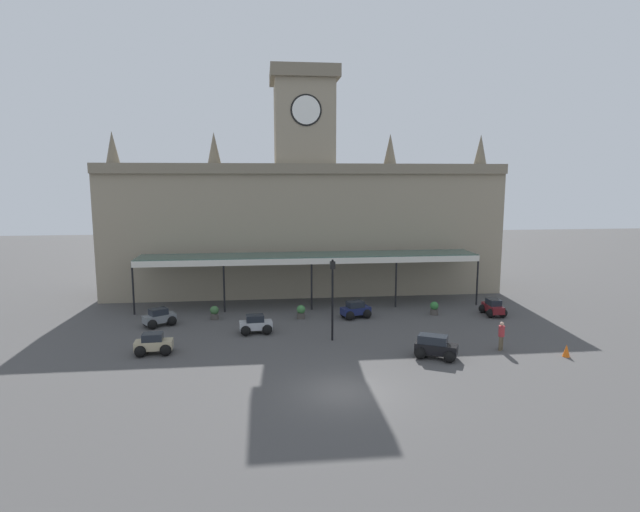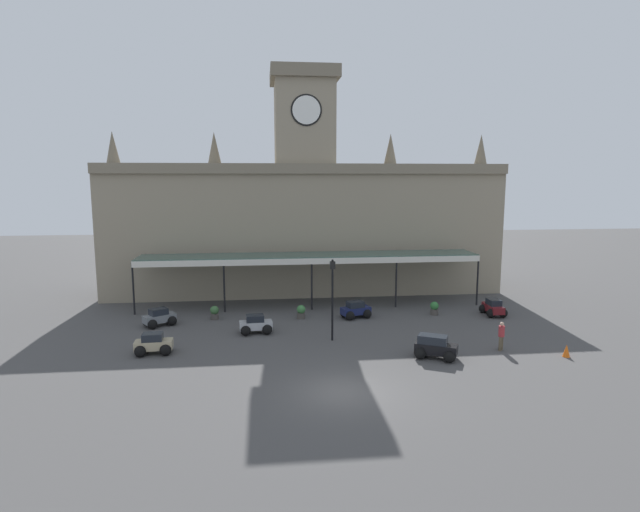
% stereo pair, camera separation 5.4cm
% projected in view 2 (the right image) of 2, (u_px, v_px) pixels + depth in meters
% --- Properties ---
extents(ground_plane, '(140.00, 140.00, 0.00)m').
position_uv_depth(ground_plane, '(343.00, 392.00, 23.76)').
color(ground_plane, '#474545').
extents(station_building, '(32.96, 6.19, 18.55)m').
position_uv_depth(station_building, '(304.00, 219.00, 44.10)').
color(station_building, gray).
rests_on(station_building, ground).
extents(entrance_canopy, '(25.82, 3.26, 3.96)m').
position_uv_depth(entrance_canopy, '(310.00, 257.00, 39.24)').
color(entrance_canopy, '#38564C').
rests_on(entrance_canopy, ground).
extents(car_silver_sedan, '(2.12, 1.64, 1.19)m').
position_uv_depth(car_silver_sedan, '(256.00, 325.00, 32.65)').
color(car_silver_sedan, '#B2B5BA').
rests_on(car_silver_sedan, ground).
extents(car_maroon_sedan, '(1.54, 2.06, 1.19)m').
position_uv_depth(car_maroon_sedan, '(493.00, 308.00, 36.90)').
color(car_maroon_sedan, maroon).
rests_on(car_maroon_sedan, ground).
extents(car_navy_sedan, '(2.22, 1.88, 1.19)m').
position_uv_depth(car_navy_sedan, '(356.00, 311.00, 36.23)').
color(car_navy_sedan, '#19214C').
rests_on(car_navy_sedan, ground).
extents(car_grey_sedan, '(2.25, 2.12, 1.19)m').
position_uv_depth(car_grey_sedan, '(159.00, 318.00, 34.26)').
color(car_grey_sedan, slate).
rests_on(car_grey_sedan, ground).
extents(car_black_estate, '(2.43, 2.16, 1.27)m').
position_uv_depth(car_black_estate, '(435.00, 348.00, 28.11)').
color(car_black_estate, black).
rests_on(car_black_estate, ground).
extents(car_beige_sedan, '(2.10, 1.60, 1.19)m').
position_uv_depth(car_beige_sedan, '(154.00, 345.00, 28.83)').
color(car_beige_sedan, tan).
rests_on(car_beige_sedan, ground).
extents(pedestrian_crossing_forecourt, '(0.34, 0.34, 1.67)m').
position_uv_depth(pedestrian_crossing_forecourt, '(501.00, 335.00, 29.32)').
color(pedestrian_crossing_forecourt, brown).
rests_on(pedestrian_crossing_forecourt, ground).
extents(victorian_lamppost, '(0.30, 0.30, 4.98)m').
position_uv_depth(victorian_lamppost, '(332.00, 290.00, 30.82)').
color(victorian_lamppost, black).
rests_on(victorian_lamppost, ground).
extents(traffic_cone, '(0.40, 0.40, 0.69)m').
position_uv_depth(traffic_cone, '(566.00, 351.00, 28.35)').
color(traffic_cone, orange).
rests_on(traffic_cone, ground).
extents(planter_near_kerb, '(0.60, 0.60, 0.96)m').
position_uv_depth(planter_near_kerb, '(434.00, 308.00, 37.03)').
color(planter_near_kerb, '#47423D').
rests_on(planter_near_kerb, ground).
extents(planter_forecourt_centre, '(0.60, 0.60, 0.96)m').
position_uv_depth(planter_forecourt_centre, '(301.00, 312.00, 36.03)').
color(planter_forecourt_centre, '#47423D').
rests_on(planter_forecourt_centre, ground).
extents(planter_by_canopy, '(0.60, 0.60, 0.96)m').
position_uv_depth(planter_by_canopy, '(215.00, 313.00, 35.82)').
color(planter_by_canopy, '#47423D').
rests_on(planter_by_canopy, ground).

